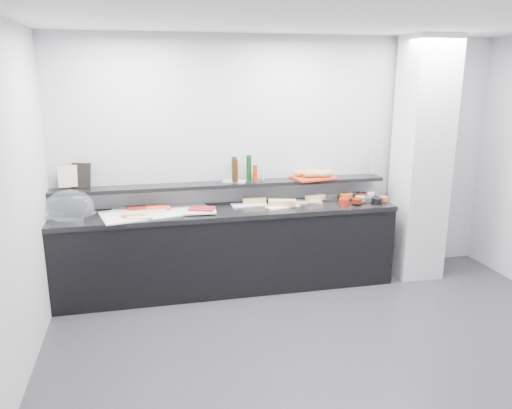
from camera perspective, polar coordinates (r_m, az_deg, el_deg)
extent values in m
plane|color=#2D2D30|center=(4.33, 10.63, -17.48)|extent=(5.00, 5.00, 0.00)
cube|color=#AFB1B7|center=(5.63, 3.23, 5.09)|extent=(5.00, 0.02, 2.70)
plane|color=white|center=(3.70, 12.72, 20.77)|extent=(5.00, 5.00, 0.00)
cube|color=silver|center=(5.92, 18.36, 4.83)|extent=(0.50, 0.50, 2.70)
cube|color=black|center=(5.43, -3.17, -5.37)|extent=(3.60, 0.60, 0.85)
cube|color=black|center=(5.30, -3.24, -0.79)|extent=(3.62, 0.62, 0.05)
cube|color=black|center=(5.40, -3.59, 2.30)|extent=(3.60, 0.25, 0.04)
cube|color=#B6B8BD|center=(5.31, -20.49, -1.19)|extent=(0.50, 0.41, 0.04)
ellipsoid|color=white|center=(5.22, -20.48, -0.25)|extent=(0.49, 0.35, 0.34)
cube|color=silver|center=(5.25, -11.29, -0.83)|extent=(1.19, 0.76, 0.01)
cube|color=silver|center=(5.34, -14.82, -0.62)|extent=(0.30, 0.25, 0.01)
cube|color=maroon|center=(5.32, -13.52, -0.38)|extent=(0.21, 0.15, 0.02)
cube|color=white|center=(5.30, -11.93, -0.54)|extent=(0.36, 0.26, 0.01)
cube|color=#E34C2E|center=(5.32, -11.12, -0.24)|extent=(0.26, 0.18, 0.02)
cube|color=silver|center=(5.06, -13.10, -1.36)|extent=(0.27, 0.20, 0.01)
cube|color=#E0BB57|center=(5.12, -13.81, -1.00)|extent=(0.24, 0.17, 0.02)
cube|color=white|center=(5.15, -6.47, -0.77)|extent=(0.35, 0.25, 0.01)
cube|color=maroon|center=(5.17, -6.18, -0.48)|extent=(0.29, 0.24, 0.02)
cube|color=white|center=(5.44, -0.81, -0.01)|extent=(0.39, 0.19, 0.01)
cube|color=tan|center=(5.46, -0.18, 0.47)|extent=(0.27, 0.15, 0.06)
cylinder|color=silver|center=(5.39, -1.50, -0.01)|extent=(0.15, 0.07, 0.01)
cube|color=white|center=(5.37, 3.06, -0.21)|extent=(0.39, 0.24, 0.01)
cube|color=tan|center=(5.37, 3.01, 0.21)|extent=(0.31, 0.19, 0.06)
cylinder|color=silver|center=(5.39, 3.84, -0.04)|extent=(0.16, 0.04, 0.01)
cube|color=white|center=(5.59, 5.49, 0.34)|extent=(0.41, 0.23, 0.01)
cube|color=#E7AF79|center=(5.63, 6.80, 0.80)|extent=(0.24, 0.14, 0.06)
cylinder|color=#B2B5B9|center=(5.52, 6.66, 0.25)|extent=(0.16, 0.02, 0.01)
cylinder|color=white|center=(5.67, 8.49, 0.73)|extent=(0.20, 0.20, 0.07)
cylinder|color=#CC5A1B|center=(5.77, 10.23, 1.01)|extent=(0.17, 0.17, 0.05)
cylinder|color=black|center=(5.84, 11.98, 0.98)|extent=(0.14, 0.14, 0.07)
cylinder|color=#56110C|center=(5.83, 12.15, 1.06)|extent=(0.10, 0.10, 0.05)
cylinder|color=white|center=(5.84, 11.84, 0.99)|extent=(0.24, 0.24, 0.07)
cylinder|color=white|center=(5.89, 12.58, 1.17)|extent=(0.19, 0.19, 0.05)
cylinder|color=maroon|center=(5.52, 10.02, 0.28)|extent=(0.14, 0.14, 0.07)
cylinder|color=#56140C|center=(5.55, 11.45, 0.41)|extent=(0.14, 0.14, 0.05)
cylinder|color=white|center=(5.68, 12.38, 0.56)|extent=(0.21, 0.21, 0.07)
cylinder|color=orange|center=(5.65, 11.82, 0.65)|extent=(0.13, 0.13, 0.05)
cylinder|color=black|center=(5.64, 13.66, 0.39)|extent=(0.16, 0.16, 0.07)
cylinder|color=#E7531F|center=(5.71, 14.38, 0.64)|extent=(0.11, 0.11, 0.05)
cube|color=black|center=(5.42, -19.37, 3.14)|extent=(0.22, 0.14, 0.26)
cube|color=#CEA294|center=(5.42, -20.66, 3.04)|extent=(0.21, 0.09, 0.22)
cube|color=silver|center=(5.45, -2.43, 2.70)|extent=(0.29, 0.24, 0.01)
cylinder|color=#0F380F|center=(5.43, -2.51, 4.12)|extent=(0.08, 0.08, 0.26)
cylinder|color=#361F09|center=(5.36, -2.40, 3.87)|extent=(0.06, 0.06, 0.24)
cylinder|color=#0F3713|center=(5.41, -0.82, 4.20)|extent=(0.07, 0.07, 0.28)
cylinder|color=red|center=(5.38, -0.11, 3.61)|extent=(0.06, 0.06, 0.18)
cylinder|color=silver|center=(5.47, 0.76, 3.18)|extent=(0.05, 0.05, 0.07)
cylinder|color=white|center=(5.44, -0.32, 3.14)|extent=(0.03, 0.03, 0.07)
cube|color=#B63013|center=(5.64, 6.57, 3.05)|extent=(0.50, 0.40, 0.02)
ellipsoid|color=#BE8B48|center=(5.63, 4.94, 3.62)|extent=(0.13, 0.08, 0.08)
ellipsoid|color=#B78245|center=(5.68, 6.22, 3.68)|extent=(0.18, 0.14, 0.08)
ellipsoid|color=#D8AB52|center=(5.62, 7.09, 3.53)|extent=(0.14, 0.11, 0.08)
ellipsoid|color=#BA8747|center=(5.62, 7.82, 3.50)|extent=(0.16, 0.11, 0.08)
ellipsoid|color=#BD8C48|center=(5.65, 8.24, 3.55)|extent=(0.13, 0.09, 0.08)
ellipsoid|color=#BB7F47|center=(5.58, 6.13, 3.49)|extent=(0.18, 0.14, 0.08)
ellipsoid|color=#AA7441|center=(5.65, 7.12, 3.60)|extent=(0.14, 0.09, 0.08)
cylinder|color=silver|center=(5.91, 13.14, 4.69)|extent=(0.11, 0.11, 0.30)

